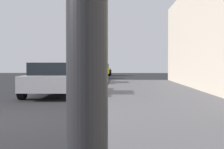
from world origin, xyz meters
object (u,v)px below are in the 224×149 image
object	(u,v)px
car_silver	(54,79)
car_yellow	(102,70)
car_white	(77,74)
car_green	(85,71)

from	to	relation	value
car_silver	car_yellow	xyz separation A→B (m)	(0.46, 23.12, 0.00)
car_white	car_silver	bearing A→B (deg)	-89.41
car_green	car_yellow	xyz separation A→B (m)	(0.96, 7.19, 0.00)
car_white	car_yellow	xyz separation A→B (m)	(0.54, 15.91, -0.00)
car_white	car_yellow	size ratio (longest dim) A/B	1.04
car_yellow	car_green	bearing A→B (deg)	-97.61
car_white	car_green	world-z (taller)	same
car_silver	car_white	size ratio (longest dim) A/B	0.91
car_green	car_yellow	distance (m)	7.26
car_yellow	car_silver	bearing A→B (deg)	-91.14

